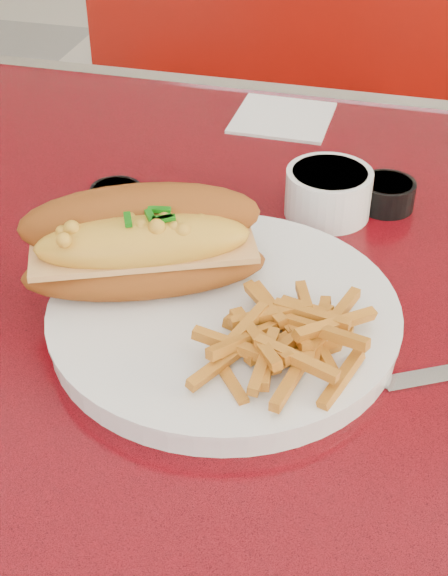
% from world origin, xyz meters
% --- Properties ---
extents(diner_table, '(1.23, 0.83, 0.77)m').
position_xyz_m(diner_table, '(0.00, 0.00, 0.61)').
color(diner_table, '#B50B17').
rests_on(diner_table, ground).
extents(booth_bench_far, '(1.20, 0.51, 0.90)m').
position_xyz_m(booth_bench_far, '(0.00, 0.81, 0.29)').
color(booth_bench_far, maroon).
rests_on(booth_bench_far, ground).
extents(dinner_plate, '(0.34, 0.34, 0.02)m').
position_xyz_m(dinner_plate, '(-0.03, -0.09, 0.78)').
color(dinner_plate, white).
rests_on(dinner_plate, diner_table).
extents(mac_hoagie, '(0.22, 0.17, 0.09)m').
position_xyz_m(mac_hoagie, '(-0.11, -0.07, 0.83)').
color(mac_hoagie, '#914A17').
rests_on(mac_hoagie, dinner_plate).
extents(fries_pile, '(0.13, 0.12, 0.03)m').
position_xyz_m(fries_pile, '(0.02, -0.13, 0.80)').
color(fries_pile, orange).
rests_on(fries_pile, dinner_plate).
extents(fork, '(0.06, 0.12, 0.00)m').
position_xyz_m(fork, '(-0.04, -0.06, 0.79)').
color(fork, '#B8B9BD').
rests_on(fork, dinner_plate).
extents(gravy_ramekin, '(0.11, 0.11, 0.05)m').
position_xyz_m(gravy_ramekin, '(0.02, 0.11, 0.80)').
color(gravy_ramekin, white).
rests_on(gravy_ramekin, diner_table).
extents(sauce_cup_left, '(0.05, 0.05, 0.03)m').
position_xyz_m(sauce_cup_left, '(-0.18, 0.06, 0.78)').
color(sauce_cup_left, black).
rests_on(sauce_cup_left, diner_table).
extents(sauce_cup_right, '(0.06, 0.06, 0.03)m').
position_xyz_m(sauce_cup_right, '(0.08, 0.14, 0.79)').
color(sauce_cup_right, black).
rests_on(sauce_cup_right, diner_table).
extents(paper_napkin, '(0.12, 0.12, 0.00)m').
position_xyz_m(paper_napkin, '(-0.06, 0.31, 0.77)').
color(paper_napkin, white).
rests_on(paper_napkin, diner_table).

